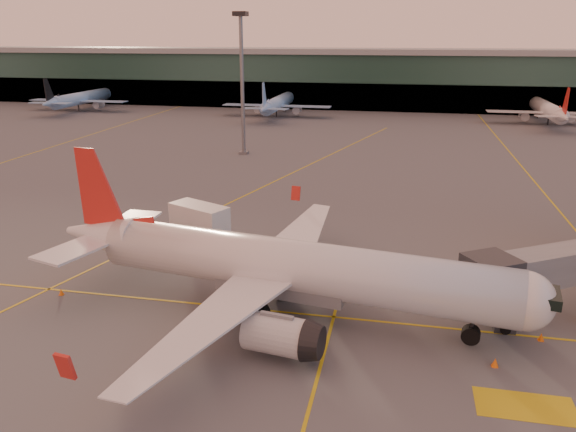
# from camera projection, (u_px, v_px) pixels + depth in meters

# --- Properties ---
(ground) EXTENTS (600.00, 600.00, 0.00)m
(ground) POSITION_uv_depth(u_px,v_px,m) (258.00, 342.00, 41.69)
(ground) COLOR #4C4F54
(ground) RESTS_ON ground
(taxi_markings) EXTENTS (100.12, 173.00, 0.01)m
(taxi_markings) POSITION_uv_depth(u_px,v_px,m) (286.00, 186.00, 84.53)
(taxi_markings) COLOR gold
(taxi_markings) RESTS_ON ground
(terminal) EXTENTS (400.00, 20.00, 17.60)m
(terminal) POSITION_uv_depth(u_px,v_px,m) (375.00, 79.00, 171.01)
(terminal) COLOR #19382D
(terminal) RESTS_ON ground
(mast_west_near) EXTENTS (2.40, 2.40, 25.60)m
(mast_west_near) POSITION_uv_depth(u_px,v_px,m) (242.00, 74.00, 102.40)
(mast_west_near) COLOR slate
(mast_west_near) RESTS_ON ground
(distant_aircraft_row) EXTENTS (350.00, 34.00, 13.00)m
(distant_aircraft_row) POSITION_uv_depth(u_px,v_px,m) (409.00, 120.00, 149.48)
(distant_aircraft_row) COLOR #87B1E2
(distant_aircraft_row) RESTS_ON ground
(main_airplane) EXTENTS (41.28, 37.40, 12.48)m
(main_airplane) POSITION_uv_depth(u_px,v_px,m) (281.00, 267.00, 44.83)
(main_airplane) COLOR silver
(main_airplane) RESTS_ON ground
(catering_truck) EXTENTS (6.91, 5.15, 4.93)m
(catering_truck) POSITION_uv_depth(u_px,v_px,m) (200.00, 225.00, 58.71)
(catering_truck) COLOR #BE4B1B
(catering_truck) RESTS_ON ground
(pushback_tug) EXTENTS (3.25, 1.91, 1.62)m
(pushback_tug) POSITION_uv_depth(u_px,v_px,m) (512.00, 283.00, 50.06)
(pushback_tug) COLOR black
(pushback_tug) RESTS_ON ground
(cone_nose) EXTENTS (0.47, 0.47, 0.60)m
(cone_nose) POSITION_uv_depth(u_px,v_px,m) (541.00, 337.00, 41.84)
(cone_nose) COLOR orange
(cone_nose) RESTS_ON ground
(cone_tail) EXTENTS (0.44, 0.44, 0.57)m
(cone_tail) POSITION_uv_depth(u_px,v_px,m) (61.00, 292.00, 49.18)
(cone_tail) COLOR orange
(cone_tail) RESTS_ON ground
(cone_wing_left) EXTENTS (0.49, 0.49, 0.62)m
(cone_wing_left) POSITION_uv_depth(u_px,v_px,m) (301.00, 234.00, 63.24)
(cone_wing_left) COLOR orange
(cone_wing_left) RESTS_ON ground
(cone_fwd) EXTENTS (0.50, 0.50, 0.64)m
(cone_fwd) POSITION_uv_depth(u_px,v_px,m) (495.00, 362.00, 38.56)
(cone_fwd) COLOR orange
(cone_fwd) RESTS_ON ground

